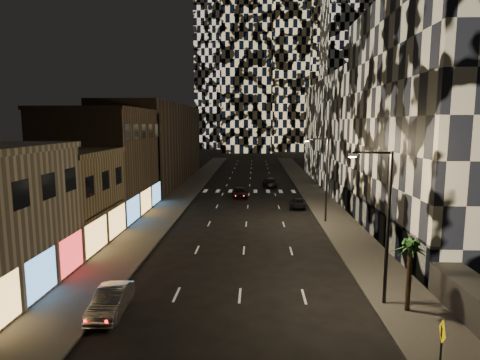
# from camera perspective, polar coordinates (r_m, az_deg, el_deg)

# --- Properties ---
(sidewalk_left) EXTENTS (4.00, 120.00, 0.15)m
(sidewalk_left) POSITION_cam_1_polar(r_m,az_deg,el_deg) (64.62, -7.59, -1.46)
(sidewalk_left) COLOR #47443F
(sidewalk_left) RESTS_ON ground
(sidewalk_right) EXTENTS (4.00, 120.00, 0.15)m
(sidewalk_right) POSITION_cam_1_polar(r_m,az_deg,el_deg) (64.34, 10.26, -1.56)
(sidewalk_right) COLOR #47443F
(sidewalk_right) RESTS_ON ground
(curb_left) EXTENTS (0.20, 120.00, 0.15)m
(curb_left) POSITION_cam_1_polar(r_m,az_deg,el_deg) (64.30, -5.75, -1.48)
(curb_left) COLOR #4C4C47
(curb_left) RESTS_ON ground
(curb_right) EXTENTS (0.20, 120.00, 0.15)m
(curb_right) POSITION_cam_1_polar(r_m,az_deg,el_deg) (64.07, 8.40, -1.56)
(curb_right) COLOR #4C4C47
(curb_right) RESTS_ON ground
(retail_tan) EXTENTS (10.00, 10.00, 8.00)m
(retail_tan) POSITION_cam_1_polar(r_m,az_deg,el_deg) (38.83, -25.37, -2.65)
(retail_tan) COLOR olive
(retail_tan) RESTS_ON ground
(retail_brown) EXTENTS (10.00, 15.00, 12.00)m
(retail_brown) POSITION_cam_1_polar(r_m,az_deg,el_deg) (49.86, -18.91, 2.23)
(retail_brown) COLOR #4C3B2B
(retail_brown) RESTS_ON ground
(retail_filler_left) EXTENTS (10.00, 40.00, 14.00)m
(retail_filler_left) POSITION_cam_1_polar(r_m,az_deg,el_deg) (75.06, -11.69, 5.08)
(retail_filler_left) COLOR #4C3B2B
(retail_filler_left) RESTS_ON ground
(midrise_right) EXTENTS (16.00, 25.00, 22.00)m
(midrise_right) POSITION_cam_1_polar(r_m,az_deg,el_deg) (41.90, 29.54, 7.45)
(midrise_right) COLOR #232326
(midrise_right) RESTS_ON ground
(midrise_base) EXTENTS (0.60, 25.00, 3.00)m
(midrise_base) POSITION_cam_1_polar(r_m,az_deg,el_deg) (40.07, 18.71, -5.63)
(midrise_base) COLOR #383838
(midrise_base) RESTS_ON ground
(plinth_right) EXTENTS (2.00, 8.00, 2.00)m
(plinth_right) POSITION_cam_1_polar(r_m,az_deg,el_deg) (25.94, 30.91, -15.08)
(plinth_right) COLOR #383838
(plinth_right) RESTS_ON ground
(midrise_filler_right) EXTENTS (16.00, 40.00, 18.00)m
(midrise_filler_right) POSITION_cam_1_polar(r_m,az_deg,el_deg) (72.38, 17.56, 6.36)
(midrise_filler_right) COLOR #232326
(midrise_filler_right) RESTS_ON ground
(tower_right_mid) EXTENTS (20.00, 20.00, 100.00)m
(tower_right_mid) POSITION_cam_1_polar(r_m,az_deg,el_deg) (156.69, 15.87, 22.31)
(tower_right_mid) COLOR black
(tower_right_mid) RESTS_ON ground
(tower_left_back) EXTENTS (24.00, 24.00, 120.00)m
(tower_left_back) POSITION_cam_1_polar(r_m,az_deg,el_deg) (184.96, -2.10, 23.53)
(tower_left_back) COLOR black
(tower_left_back) RESTS_ON ground
(tower_center_low) EXTENTS (18.00, 18.00, 95.00)m
(tower_center_low) POSITION_cam_1_polar(r_m,az_deg,el_deg) (157.19, 1.12, 21.61)
(tower_center_low) COLOR black
(tower_center_low) RESTS_ON ground
(streetlight_near) EXTENTS (2.55, 0.25, 9.00)m
(streetlight_near) POSITION_cam_1_polar(r_m,az_deg,el_deg) (24.57, 19.82, -4.98)
(streetlight_near) COLOR black
(streetlight_near) RESTS_ON sidewalk_right
(streetlight_far) EXTENTS (2.55, 0.25, 9.00)m
(streetlight_far) POSITION_cam_1_polar(r_m,az_deg,el_deg) (43.77, 11.94, 0.89)
(streetlight_far) COLOR black
(streetlight_far) RESTS_ON sidewalk_right
(car_silver_parked) EXTENTS (1.74, 4.54, 1.48)m
(car_silver_parked) POSITION_cam_1_polar(r_m,az_deg,el_deg) (24.75, -17.89, -16.06)
(car_silver_parked) COLOR #939398
(car_silver_parked) RESTS_ON ground
(car_dark_midlane) EXTENTS (2.37, 4.75, 1.55)m
(car_dark_midlane) POSITION_cam_1_polar(r_m,az_deg,el_deg) (58.01, 0.04, -1.77)
(car_dark_midlane) COLOR black
(car_dark_midlane) RESTS_ON ground
(car_dark_oncoming) EXTENTS (2.49, 5.29, 1.49)m
(car_dark_oncoming) POSITION_cam_1_polar(r_m,az_deg,el_deg) (68.46, 4.31, -0.31)
(car_dark_oncoming) COLOR black
(car_dark_oncoming) RESTS_ON ground
(car_dark_rightlane) EXTENTS (2.34, 4.32, 1.15)m
(car_dark_rightlane) POSITION_cam_1_polar(r_m,az_deg,el_deg) (51.50, 8.26, -3.35)
(car_dark_rightlane) COLOR black
(car_dark_rightlane) RESTS_ON ground
(ped_sign) EXTENTS (0.28, 0.95, 2.92)m
(ped_sign) POSITION_cam_1_polar(r_m,az_deg,el_deg) (18.79, 26.74, -19.89)
(ped_sign) COLOR black
(ped_sign) RESTS_ON sidewalk_right
(palm_tree) EXTENTS (2.10, 2.13, 4.17)m
(palm_tree) POSITION_cam_1_polar(r_m,az_deg,el_deg) (24.58, 23.08, -9.40)
(palm_tree) COLOR #47331E
(palm_tree) RESTS_ON sidewalk_right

